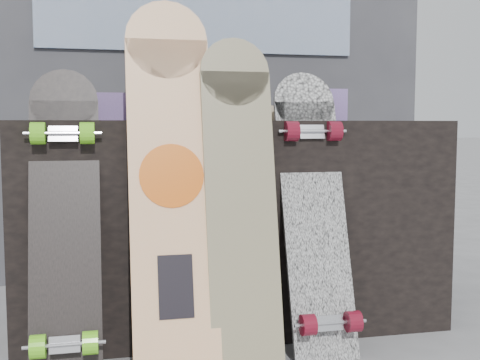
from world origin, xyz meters
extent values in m
cube|color=black|center=(0.00, 0.50, 0.40)|extent=(1.60, 0.60, 0.80)
cube|color=#38373D|center=(0.00, 1.35, 1.10)|extent=(2.40, 0.20, 2.20)
cube|color=navy|center=(0.00, 1.24, 1.30)|extent=(1.60, 0.02, 0.30)
cube|color=#5C3F81|center=(-0.42, 0.46, 0.85)|extent=(0.18, 0.12, 0.10)
cube|color=#5C3F81|center=(0.35, 0.41, 0.86)|extent=(0.14, 0.14, 0.12)
cube|color=#D1B78C|center=(0.20, 0.52, 0.83)|extent=(0.22, 0.10, 0.06)
cube|color=beige|center=(-0.27, 0.11, 0.53)|extent=(0.28, 0.29, 1.07)
cylinder|color=beige|center=(-0.27, 0.25, 1.07)|extent=(0.28, 0.08, 0.27)
cylinder|color=#E55D0E|center=(-0.27, 0.12, 0.62)|extent=(0.21, 0.05, 0.20)
cube|color=black|center=(-0.27, 0.04, 0.28)|extent=(0.11, 0.05, 0.19)
cube|color=beige|center=(-0.05, 0.09, 0.48)|extent=(0.24, 0.23, 0.97)
cylinder|color=beige|center=(-0.05, 0.20, 0.96)|extent=(0.24, 0.07, 0.23)
cube|color=white|center=(0.23, 0.15, 0.43)|extent=(0.23, 0.28, 0.87)
cylinder|color=white|center=(0.23, 0.28, 0.87)|extent=(0.23, 0.08, 0.22)
cube|color=silver|center=(0.23, 0.01, 0.13)|extent=(0.09, 0.04, 0.06)
cylinder|color=maroon|center=(0.15, -0.01, 0.14)|extent=(0.04, 0.07, 0.07)
cylinder|color=maroon|center=(0.31, -0.01, 0.14)|extent=(0.05, 0.07, 0.07)
cube|color=silver|center=(0.23, 0.21, 0.76)|extent=(0.09, 0.04, 0.06)
cylinder|color=maroon|center=(0.15, 0.19, 0.76)|extent=(0.04, 0.07, 0.07)
cylinder|color=maroon|center=(0.31, 0.19, 0.76)|extent=(0.05, 0.07, 0.07)
cube|color=black|center=(-0.61, 0.14, 0.43)|extent=(0.22, 0.27, 0.87)
cylinder|color=black|center=(-0.61, 0.26, 0.86)|extent=(0.22, 0.08, 0.21)
cube|color=silver|center=(-0.61, 0.01, 0.13)|extent=(0.09, 0.04, 0.06)
cylinder|color=#68D21D|center=(-0.68, -0.01, 0.14)|extent=(0.04, 0.07, 0.07)
cylinder|color=#68D21D|center=(-0.53, -0.01, 0.14)|extent=(0.04, 0.07, 0.07)
cube|color=silver|center=(-0.61, 0.19, 0.75)|extent=(0.09, 0.04, 0.06)
cylinder|color=#68D21D|center=(-0.68, 0.17, 0.76)|extent=(0.04, 0.07, 0.07)
cylinder|color=#68D21D|center=(-0.53, 0.17, 0.76)|extent=(0.04, 0.07, 0.07)
camera|label=1|loc=(-0.48, -1.81, 0.79)|focal=45.00mm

